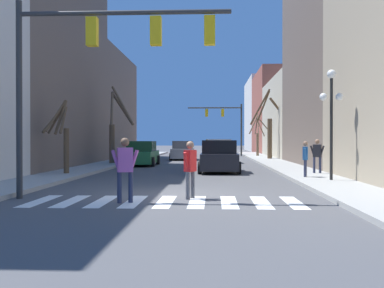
{
  "coord_description": "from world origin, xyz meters",
  "views": [
    {
      "loc": [
        1.35,
        -14.29,
        1.76
      ],
      "look_at": [
        -0.28,
        20.42,
        1.43
      ],
      "focal_mm": 42.0,
      "sensor_mm": 36.0,
      "label": 1
    }
  ],
  "objects_px": {
    "pedestrian_on_right_sidewalk": "(190,165)",
    "car_at_intersection": "(142,154)",
    "car_parked_right_near": "(215,148)",
    "pedestrian_crossing_street": "(305,156)",
    "street_lamp_right_corner": "(331,102)",
    "street_tree_right_mid": "(269,128)",
    "traffic_signal_far": "(226,119)",
    "street_tree_left_mid": "(63,135)",
    "pedestrian_on_left_sidewalk": "(317,153)",
    "car_parked_left_far": "(183,151)",
    "car_driving_toward_lane": "(219,152)",
    "street_tree_right_near": "(258,136)",
    "street_tree_right_far": "(115,129)",
    "pedestrian_near_right_corner": "(125,164)",
    "car_driving_away_lane": "(219,157)",
    "traffic_signal_near": "(98,51)"
  },
  "relations": [
    {
      "from": "car_driving_toward_lane",
      "to": "street_lamp_right_corner",
      "type": "bearing_deg",
      "value": -165.12
    },
    {
      "from": "car_at_intersection",
      "to": "pedestrian_on_right_sidewalk",
      "type": "relative_size",
      "value": 2.62
    },
    {
      "from": "car_driving_away_lane",
      "to": "pedestrian_on_left_sidewalk",
      "type": "distance_m",
      "value": 5.27
    },
    {
      "from": "street_tree_right_far",
      "to": "street_tree_left_mid",
      "type": "xyz_separation_m",
      "value": [
        -0.42,
        -9.53,
        -0.56
      ]
    },
    {
      "from": "street_tree_right_near",
      "to": "traffic_signal_near",
      "type": "bearing_deg",
      "value": -103.8
    },
    {
      "from": "pedestrian_crossing_street",
      "to": "pedestrian_on_right_sidewalk",
      "type": "distance_m",
      "value": 7.9
    },
    {
      "from": "car_parked_left_far",
      "to": "street_tree_right_mid",
      "type": "bearing_deg",
      "value": 87.49
    },
    {
      "from": "pedestrian_on_right_sidewalk",
      "to": "street_tree_right_mid",
      "type": "relative_size",
      "value": 0.29
    },
    {
      "from": "street_tree_right_mid",
      "to": "pedestrian_on_left_sidewalk",
      "type": "bearing_deg",
      "value": -89.46
    },
    {
      "from": "street_tree_left_mid",
      "to": "car_driving_away_lane",
      "type": "bearing_deg",
      "value": 22.98
    },
    {
      "from": "traffic_signal_far",
      "to": "street_tree_left_mid",
      "type": "xyz_separation_m",
      "value": [
        -8.53,
        -27.98,
        -2.11
      ]
    },
    {
      "from": "pedestrian_on_left_sidewalk",
      "to": "car_driving_toward_lane",
      "type": "bearing_deg",
      "value": 134.84
    },
    {
      "from": "street_lamp_right_corner",
      "to": "street_tree_right_mid",
      "type": "bearing_deg",
      "value": 89.67
    },
    {
      "from": "car_driving_away_lane",
      "to": "street_tree_left_mid",
      "type": "bearing_deg",
      "value": 112.98
    },
    {
      "from": "car_parked_right_near",
      "to": "street_tree_left_mid",
      "type": "relative_size",
      "value": 1.2
    },
    {
      "from": "car_parked_right_near",
      "to": "car_driving_away_lane",
      "type": "distance_m",
      "value": 22.91
    },
    {
      "from": "car_parked_left_far",
      "to": "car_driving_toward_lane",
      "type": "bearing_deg",
      "value": 31.97
    },
    {
      "from": "pedestrian_near_right_corner",
      "to": "pedestrian_on_left_sidewalk",
      "type": "bearing_deg",
      "value": 32.34
    },
    {
      "from": "car_parked_right_near",
      "to": "pedestrian_crossing_street",
      "type": "height_order",
      "value": "car_parked_right_near"
    },
    {
      "from": "pedestrian_on_right_sidewalk",
      "to": "car_parked_left_far",
      "type": "bearing_deg",
      "value": 30.76
    },
    {
      "from": "car_at_intersection",
      "to": "pedestrian_on_right_sidewalk",
      "type": "height_order",
      "value": "pedestrian_on_right_sidewalk"
    },
    {
      "from": "street_lamp_right_corner",
      "to": "traffic_signal_far",
      "type": "bearing_deg",
      "value": 96.24
    },
    {
      "from": "car_driving_toward_lane",
      "to": "pedestrian_crossing_street",
      "type": "distance_m",
      "value": 14.93
    },
    {
      "from": "car_at_intersection",
      "to": "pedestrian_crossing_street",
      "type": "height_order",
      "value": "pedestrian_crossing_street"
    },
    {
      "from": "traffic_signal_far",
      "to": "car_driving_toward_lane",
      "type": "distance_m",
      "value": 15.23
    },
    {
      "from": "pedestrian_on_left_sidewalk",
      "to": "street_tree_right_near",
      "type": "height_order",
      "value": "street_tree_right_near"
    },
    {
      "from": "traffic_signal_far",
      "to": "street_tree_right_mid",
      "type": "distance_m",
      "value": 10.84
    },
    {
      "from": "pedestrian_on_left_sidewalk",
      "to": "pedestrian_crossing_street",
      "type": "bearing_deg",
      "value": -90.24
    },
    {
      "from": "car_parked_right_near",
      "to": "street_tree_right_near",
      "type": "distance_m",
      "value": 4.88
    },
    {
      "from": "pedestrian_on_left_sidewalk",
      "to": "street_tree_right_far",
      "type": "relative_size",
      "value": 0.3
    },
    {
      "from": "street_tree_right_far",
      "to": "street_lamp_right_corner",
      "type": "bearing_deg",
      "value": -47.2
    },
    {
      "from": "car_parked_left_far",
      "to": "car_parked_right_near",
      "type": "bearing_deg",
      "value": 160.56
    },
    {
      "from": "pedestrian_on_left_sidewalk",
      "to": "pedestrian_near_right_corner",
      "type": "relative_size",
      "value": 0.9
    },
    {
      "from": "car_parked_left_far",
      "to": "street_tree_left_mid",
      "type": "relative_size",
      "value": 1.28
    },
    {
      "from": "pedestrian_crossing_street",
      "to": "street_tree_right_mid",
      "type": "xyz_separation_m",
      "value": [
        0.85,
        19.18,
        1.69
      ]
    },
    {
      "from": "street_tree_right_near",
      "to": "car_at_intersection",
      "type": "bearing_deg",
      "value": -122.08
    },
    {
      "from": "pedestrian_crossing_street",
      "to": "street_lamp_right_corner",
      "type": "bearing_deg",
      "value": 42.48
    },
    {
      "from": "car_parked_left_far",
      "to": "pedestrian_on_left_sidewalk",
      "type": "bearing_deg",
      "value": 23.81
    },
    {
      "from": "pedestrian_on_right_sidewalk",
      "to": "street_tree_left_mid",
      "type": "bearing_deg",
      "value": 66.39
    },
    {
      "from": "car_driving_toward_lane",
      "to": "street_tree_right_far",
      "type": "distance_m",
      "value": 8.25
    },
    {
      "from": "pedestrian_on_left_sidewalk",
      "to": "car_parked_left_far",
      "type": "bearing_deg",
      "value": 138.48
    },
    {
      "from": "pedestrian_on_right_sidewalk",
      "to": "street_tree_right_near",
      "type": "xyz_separation_m",
      "value": [
        5.19,
        31.97,
        1.07
      ]
    },
    {
      "from": "car_at_intersection",
      "to": "pedestrian_on_left_sidewalk",
      "type": "bearing_deg",
      "value": -130.73
    },
    {
      "from": "traffic_signal_far",
      "to": "car_parked_left_far",
      "type": "relative_size",
      "value": 1.32
    },
    {
      "from": "pedestrian_crossing_street",
      "to": "pedestrian_on_left_sidewalk",
      "type": "height_order",
      "value": "pedestrian_on_left_sidewalk"
    },
    {
      "from": "traffic_signal_near",
      "to": "street_tree_right_mid",
      "type": "height_order",
      "value": "street_tree_right_mid"
    },
    {
      "from": "street_lamp_right_corner",
      "to": "street_tree_right_mid",
      "type": "xyz_separation_m",
      "value": [
        0.12,
        20.67,
        -0.52
      ]
    },
    {
      "from": "traffic_signal_far",
      "to": "car_parked_left_far",
      "type": "bearing_deg",
      "value": -112.08
    },
    {
      "from": "street_tree_right_far",
      "to": "pedestrian_near_right_corner",
      "type": "bearing_deg",
      "value": -76.72
    },
    {
      "from": "pedestrian_on_right_sidewalk",
      "to": "car_at_intersection",
      "type": "bearing_deg",
      "value": 40.21
    }
  ]
}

